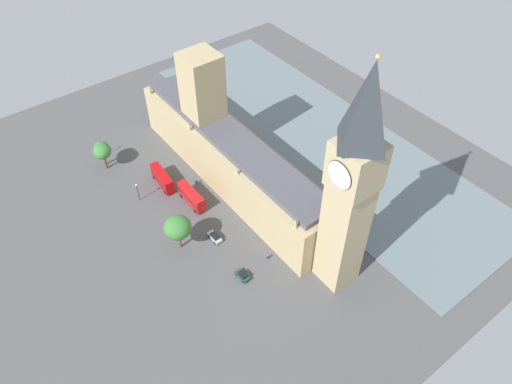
{
  "coord_description": "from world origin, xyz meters",
  "views": [
    {
      "loc": [
        55.02,
        85.54,
        98.84
      ],
      "look_at": [
        1.0,
        14.66,
        9.0
      ],
      "focal_mm": 34.11,
      "sensor_mm": 36.0,
      "label": 1
    }
  ],
  "objects_px": {
    "double_decker_bus_under_trees": "(162,178)",
    "car_dark_green_trailing": "(242,275)",
    "clock_tower": "(352,184)",
    "plane_tree_far_end": "(178,227)",
    "double_decker_bus_opposite_hall": "(191,196)",
    "pedestrian_near_tower": "(196,182)",
    "parliament_building": "(228,152)",
    "street_lamp_slot_10": "(137,189)",
    "car_silver_corner": "(215,237)",
    "plane_tree_midblock": "(102,151)",
    "pedestrian_kerbside": "(268,257)",
    "plane_tree_by_river_gate": "(102,148)",
    "street_lamp_leading": "(101,146)"
  },
  "relations": [
    {
      "from": "parliament_building",
      "to": "pedestrian_near_tower",
      "type": "height_order",
      "value": "parliament_building"
    },
    {
      "from": "clock_tower",
      "to": "double_decker_bus_opposite_hall",
      "type": "distance_m",
      "value": 52.58
    },
    {
      "from": "double_decker_bus_under_trees",
      "to": "car_dark_green_trailing",
      "type": "relative_size",
      "value": 2.62
    },
    {
      "from": "double_decker_bus_under_trees",
      "to": "car_silver_corner",
      "type": "bearing_deg",
      "value": 95.47
    },
    {
      "from": "double_decker_bus_opposite_hall",
      "to": "plane_tree_far_end",
      "type": "height_order",
      "value": "plane_tree_far_end"
    },
    {
      "from": "plane_tree_by_river_gate",
      "to": "pedestrian_near_tower",
      "type": "bearing_deg",
      "value": 125.99
    },
    {
      "from": "double_decker_bus_under_trees",
      "to": "plane_tree_by_river_gate",
      "type": "height_order",
      "value": "plane_tree_by_river_gate"
    },
    {
      "from": "clock_tower",
      "to": "plane_tree_far_end",
      "type": "height_order",
      "value": "clock_tower"
    },
    {
      "from": "plane_tree_midblock",
      "to": "street_lamp_leading",
      "type": "height_order",
      "value": "plane_tree_midblock"
    },
    {
      "from": "pedestrian_near_tower",
      "to": "double_decker_bus_opposite_hall",
      "type": "bearing_deg",
      "value": 132.39
    },
    {
      "from": "car_dark_green_trailing",
      "to": "street_lamp_slot_10",
      "type": "xyz_separation_m",
      "value": [
        7.58,
        -38.71,
        3.45
      ]
    },
    {
      "from": "parliament_building",
      "to": "car_silver_corner",
      "type": "distance_m",
      "value": 25.34
    },
    {
      "from": "double_decker_bus_opposite_hall",
      "to": "car_silver_corner",
      "type": "height_order",
      "value": "double_decker_bus_opposite_hall"
    },
    {
      "from": "plane_tree_far_end",
      "to": "pedestrian_kerbside",
      "type": "bearing_deg",
      "value": 132.85
    },
    {
      "from": "double_decker_bus_under_trees",
      "to": "car_dark_green_trailing",
      "type": "xyz_separation_m",
      "value": [
        0.83,
        40.16,
        -1.75
      ]
    },
    {
      "from": "plane_tree_midblock",
      "to": "street_lamp_leading",
      "type": "distance_m",
      "value": 6.62
    },
    {
      "from": "double_decker_bus_under_trees",
      "to": "double_decker_bus_opposite_hall",
      "type": "xyz_separation_m",
      "value": [
        -2.72,
        11.35,
        0.0
      ]
    },
    {
      "from": "parliament_building",
      "to": "plane_tree_far_end",
      "type": "relative_size",
      "value": 7.13
    },
    {
      "from": "pedestrian_kerbside",
      "to": "plane_tree_midblock",
      "type": "relative_size",
      "value": 0.18
    },
    {
      "from": "pedestrian_kerbside",
      "to": "plane_tree_far_end",
      "type": "height_order",
      "value": "plane_tree_far_end"
    },
    {
      "from": "clock_tower",
      "to": "plane_tree_far_end",
      "type": "xyz_separation_m",
      "value": [
        25.61,
        -30.28,
        -23.28
      ]
    },
    {
      "from": "car_silver_corner",
      "to": "plane_tree_midblock",
      "type": "relative_size",
      "value": 0.52
    },
    {
      "from": "car_silver_corner",
      "to": "plane_tree_midblock",
      "type": "distance_m",
      "value": 44.28
    },
    {
      "from": "street_lamp_slot_10",
      "to": "clock_tower",
      "type": "bearing_deg",
      "value": 116.91
    },
    {
      "from": "pedestrian_kerbside",
      "to": "street_lamp_slot_10",
      "type": "bearing_deg",
      "value": -111.59
    },
    {
      "from": "car_dark_green_trailing",
      "to": "plane_tree_midblock",
      "type": "distance_m",
      "value": 57.74
    },
    {
      "from": "pedestrian_kerbside",
      "to": "plane_tree_by_river_gate",
      "type": "relative_size",
      "value": 0.19
    },
    {
      "from": "parliament_building",
      "to": "double_decker_bus_under_trees",
      "type": "distance_m",
      "value": 20.64
    },
    {
      "from": "double_decker_bus_under_trees",
      "to": "street_lamp_leading",
      "type": "height_order",
      "value": "street_lamp_leading"
    },
    {
      "from": "car_silver_corner",
      "to": "car_dark_green_trailing",
      "type": "height_order",
      "value": "same"
    },
    {
      "from": "car_dark_green_trailing",
      "to": "car_silver_corner",
      "type": "bearing_deg",
      "value": 83.78
    },
    {
      "from": "pedestrian_near_tower",
      "to": "plane_tree_by_river_gate",
      "type": "xyz_separation_m",
      "value": [
        17.26,
        -23.77,
        5.49
      ]
    },
    {
      "from": "plane_tree_by_river_gate",
      "to": "street_lamp_slot_10",
      "type": "bearing_deg",
      "value": 92.91
    },
    {
      "from": "car_silver_corner",
      "to": "pedestrian_near_tower",
      "type": "bearing_deg",
      "value": 70.35
    },
    {
      "from": "plane_tree_far_end",
      "to": "street_lamp_leading",
      "type": "xyz_separation_m",
      "value": [
        0.52,
        -45.27,
        -3.6
      ]
    },
    {
      "from": "parliament_building",
      "to": "car_dark_green_trailing",
      "type": "bearing_deg",
      "value": 59.93
    },
    {
      "from": "double_decker_bus_under_trees",
      "to": "plane_tree_midblock",
      "type": "distance_m",
      "value": 19.72
    },
    {
      "from": "plane_tree_by_river_gate",
      "to": "street_lamp_slot_10",
      "type": "height_order",
      "value": "plane_tree_by_river_gate"
    },
    {
      "from": "car_dark_green_trailing",
      "to": "plane_tree_far_end",
      "type": "xyz_separation_m",
      "value": [
        6.99,
        -17.35,
        6.67
      ]
    },
    {
      "from": "car_silver_corner",
      "to": "street_lamp_slot_10",
      "type": "distance_m",
      "value": 26.43
    },
    {
      "from": "pedestrian_near_tower",
      "to": "pedestrian_kerbside",
      "type": "relative_size",
      "value": 1.07
    },
    {
      "from": "pedestrian_near_tower",
      "to": "street_lamp_slot_10",
      "type": "relative_size",
      "value": 0.28
    },
    {
      "from": "double_decker_bus_opposite_hall",
      "to": "car_silver_corner",
      "type": "relative_size",
      "value": 2.31
    },
    {
      "from": "car_dark_green_trailing",
      "to": "street_lamp_slot_10",
      "type": "relative_size",
      "value": 0.66
    },
    {
      "from": "street_lamp_slot_10",
      "to": "car_dark_green_trailing",
      "type": "bearing_deg",
      "value": 101.08
    },
    {
      "from": "parliament_building",
      "to": "street_lamp_slot_10",
      "type": "height_order",
      "value": "parliament_building"
    },
    {
      "from": "pedestrian_kerbside",
      "to": "street_lamp_leading",
      "type": "height_order",
      "value": "street_lamp_leading"
    },
    {
      "from": "plane_tree_far_end",
      "to": "street_lamp_slot_10",
      "type": "bearing_deg",
      "value": -88.41
    },
    {
      "from": "car_dark_green_trailing",
      "to": "plane_tree_midblock",
      "type": "xyz_separation_m",
      "value": [
        9.1,
        -56.74,
        5.64
      ]
    },
    {
      "from": "car_silver_corner",
      "to": "plane_tree_far_end",
      "type": "height_order",
      "value": "plane_tree_far_end"
    }
  ]
}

